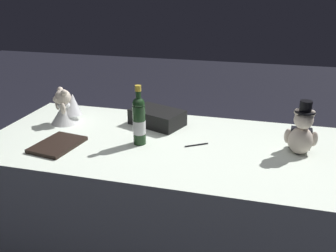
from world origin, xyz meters
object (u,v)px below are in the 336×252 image
Objects in this scene: teddy_bear_groom at (301,133)px; guestbook at (58,145)px; champagne_bottle at (139,120)px; gift_case_black at (157,117)px; signing_pen at (196,145)px; teddy_bear_bride at (66,108)px.

guestbook is (1.28, 0.25, -0.10)m from teddy_bear_groom.
teddy_bear_groom is 0.86m from champagne_bottle.
teddy_bear_groom is at bearing -173.13° from champagne_bottle.
teddy_bear_groom is at bearing 166.78° from gift_case_black.
guestbook is at bearing 11.20° from teddy_bear_groom.
gift_case_black reaches higher than guestbook.
guestbook is (0.73, 0.20, 0.01)m from signing_pen.
guestbook is at bearing 45.58° from gift_case_black.
gift_case_black is at bearing -92.98° from champagne_bottle.
signing_pen is at bearing -155.90° from guestbook.
champagne_bottle reaches higher than gift_case_black.
teddy_bear_bride is 0.85× the size of guestbook.
teddy_bear_bride is 0.88m from signing_pen.
champagne_bottle is (0.85, 0.10, 0.03)m from teddy_bear_groom.
teddy_bear_bride is 0.63× the size of gift_case_black.
champagne_bottle is at bearing 87.02° from gift_case_black.
signing_pen is at bearing 170.48° from teddy_bear_bride.
teddy_bear_groom is at bearing -174.75° from signing_pen.
teddy_bear_bride is at bearing -9.52° from signing_pen.
teddy_bear_groom reaches higher than signing_pen.
teddy_bear_groom reaches higher than guestbook.
champagne_bottle is 0.90× the size of gift_case_black.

